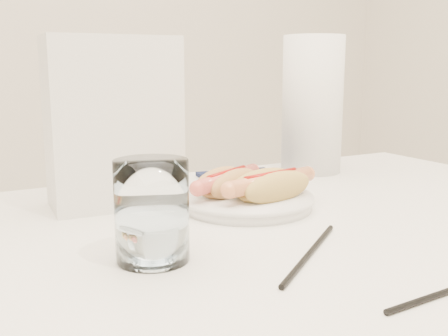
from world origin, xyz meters
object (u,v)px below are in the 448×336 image
napkin_box (113,123)px  water_glass (152,211)px  table (270,274)px  hotdog_right (271,186)px  paper_towel_roll (312,105)px  plate (247,203)px  hotdog_left (227,183)px

napkin_box → water_glass: bearing=-94.9°
table → water_glass: size_ratio=10.56×
hotdog_right → paper_towel_roll: paper_towel_roll is taller
table → plate: bearing=75.0°
hotdog_left → water_glass: bearing=-166.8°
hotdog_right → napkin_box: (-0.19, 0.14, 0.09)m
plate → hotdog_right: bearing=-51.0°
hotdog_right → paper_towel_roll: (0.24, 0.21, 0.10)m
table → napkin_box: napkin_box is taller
paper_towel_roll → napkin_box: bearing=-171.0°
water_glass → napkin_box: napkin_box is taller
table → paper_towel_roll: (0.29, 0.30, 0.20)m
paper_towel_roll → plate: bearing=-144.9°
table → hotdog_left: bearing=85.9°
table → hotdog_left: (0.01, 0.14, 0.10)m
plate → water_glass: bearing=-145.6°
hotdog_right → napkin_box: 0.26m
plate → napkin_box: size_ratio=0.76×
table → plate: plate is taller
water_glass → paper_towel_roll: paper_towel_roll is taller
table → water_glass: 0.21m
table → napkin_box: bearing=121.4°
hotdog_right → napkin_box: size_ratio=0.65×
plate → napkin_box: (-0.17, 0.11, 0.12)m
plate → hotdog_right: (0.02, -0.03, 0.03)m
napkin_box → paper_towel_roll: paper_towel_roll is taller
paper_towel_roll → water_glass: bearing=-145.2°
table → plate: 0.14m
hotdog_left → water_glass: 0.25m
hotdog_left → table: bearing=-122.8°
hotdog_left → paper_towel_roll: (0.28, 0.16, 0.10)m
hotdog_left → napkin_box: size_ratio=0.58×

